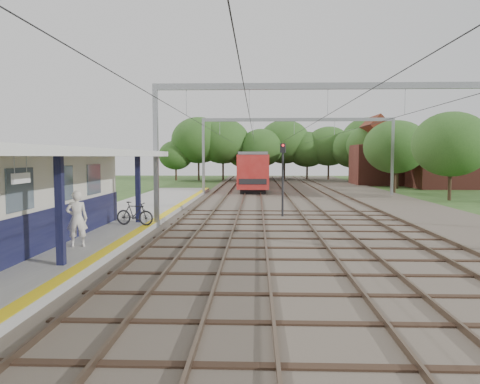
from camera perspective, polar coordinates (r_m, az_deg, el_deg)
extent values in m
plane|color=#2D4C1E|center=(8.21, 2.98, -21.20)|extent=(160.00, 160.00, 0.00)
cube|color=#473D33|center=(37.79, 8.35, -1.01)|extent=(18.00, 90.00, 0.10)
cube|color=gray|center=(22.89, -16.78, -4.30)|extent=(5.00, 52.00, 0.35)
cube|color=yellow|center=(22.24, -11.28, -3.98)|extent=(0.45, 52.00, 0.01)
cube|color=black|center=(16.27, -24.11, -4.84)|extent=(0.06, 18.00, 1.40)
cube|color=slate|center=(16.11, -24.24, 0.44)|extent=(0.05, 16.00, 1.30)
cube|color=black|center=(14.68, -21.09, -2.16)|extent=(0.22, 0.22, 3.20)
cube|color=black|center=(23.19, -12.33, 0.31)|extent=(0.22, 0.22, 3.20)
cube|color=white|center=(12.84, -25.14, 1.53)|extent=(0.06, 0.85, 0.26)
cube|color=brown|center=(37.78, -4.14, -0.79)|extent=(0.07, 88.00, 0.15)
cube|color=brown|center=(37.65, -1.97, -0.79)|extent=(0.07, 88.00, 0.15)
cube|color=brown|center=(37.57, 0.42, -0.80)|extent=(0.07, 88.00, 0.15)
cube|color=brown|center=(37.56, 2.60, -0.81)|extent=(0.07, 88.00, 0.15)
cube|color=brown|center=(37.65, 6.05, -0.82)|extent=(0.07, 88.00, 0.15)
cube|color=brown|center=(37.77, 8.23, -0.82)|extent=(0.07, 88.00, 0.15)
cube|color=brown|center=(38.07, 11.47, -0.82)|extent=(0.07, 88.00, 0.15)
cube|color=brown|center=(38.33, 13.59, -0.82)|extent=(0.07, 88.00, 0.15)
cube|color=gray|center=(22.93, -10.21, 4.17)|extent=(0.22, 0.22, 7.00)
cube|color=gray|center=(22.94, 11.44, 12.55)|extent=(17.00, 0.20, 0.30)
cube|color=gray|center=(42.68, -4.48, 4.27)|extent=(0.22, 0.22, 7.00)
cube|color=gray|center=(44.11, 18.09, 4.07)|extent=(0.22, 0.22, 7.00)
cube|color=gray|center=(42.69, 7.04, 8.75)|extent=(17.00, 0.20, 0.30)
cylinder|color=black|center=(37.61, -3.09, 7.32)|extent=(0.02, 88.00, 0.02)
cylinder|color=black|center=(37.46, 1.53, 7.33)|extent=(0.02, 88.00, 0.02)
cylinder|color=black|center=(37.60, 7.22, 7.29)|extent=(0.02, 88.00, 0.02)
cylinder|color=black|center=(38.09, 12.66, 7.18)|extent=(0.02, 88.00, 0.02)
cylinder|color=#382619|center=(69.14, -6.13, 2.57)|extent=(0.28, 0.28, 2.88)
ellipsoid|color=#234719|center=(69.13, -6.15, 5.48)|extent=(6.72, 6.72, 5.76)
cylinder|color=#382619|center=(70.55, -1.06, 2.48)|extent=(0.28, 0.28, 2.52)
ellipsoid|color=#234719|center=(70.52, -1.07, 4.98)|extent=(5.88, 5.88, 5.04)
cylinder|color=#382619|center=(67.47, 3.90, 2.69)|extent=(0.28, 0.28, 3.24)
ellipsoid|color=#234719|center=(67.47, 3.91, 6.06)|extent=(7.56, 7.56, 6.48)
cylinder|color=#382619|center=(69.91, 8.77, 2.49)|extent=(0.28, 0.28, 2.70)
ellipsoid|color=#234719|center=(69.89, 8.80, 5.19)|extent=(6.30, 6.30, 5.40)
cylinder|color=#382619|center=(47.76, 19.92, 1.34)|extent=(0.28, 0.28, 2.52)
ellipsoid|color=#234719|center=(47.71, 20.02, 5.03)|extent=(5.88, 5.88, 5.04)
cylinder|color=#382619|center=(63.28, 15.93, 2.26)|extent=(0.28, 0.28, 2.88)
ellipsoid|color=#234719|center=(63.26, 15.99, 5.45)|extent=(6.72, 6.72, 5.76)
cube|color=brown|center=(57.45, 23.69, 2.68)|extent=(7.00, 6.00, 4.50)
cube|color=#602718|center=(57.46, 23.79, 5.82)|extent=(4.99, 6.12, 4.99)
cube|color=brown|center=(61.56, 17.30, 3.17)|extent=(8.00, 6.00, 5.00)
cube|color=#602718|center=(61.60, 17.37, 6.33)|extent=(5.52, 6.12, 5.52)
imported|color=silver|center=(17.53, -19.26, -3.09)|extent=(0.84, 0.68, 1.99)
imported|color=black|center=(22.26, -12.72, -2.57)|extent=(1.91, 0.88, 1.11)
cube|color=black|center=(51.10, 1.66, 0.72)|extent=(2.34, 16.70, 0.44)
cube|color=#AA1C19|center=(51.01, 1.67, 2.76)|extent=(2.93, 18.16, 3.18)
cube|color=black|center=(51.01, 1.67, 3.13)|extent=(2.97, 16.70, 0.91)
cube|color=slate|center=(51.00, 1.67, 4.68)|extent=(2.69, 18.16, 0.28)
cube|color=black|center=(69.83, 1.78, 1.69)|extent=(2.34, 16.70, 0.44)
cube|color=#AA1C19|center=(69.77, 1.78, 3.18)|extent=(2.93, 18.16, 3.18)
cube|color=black|center=(69.76, 1.78, 3.45)|extent=(2.97, 16.70, 0.91)
cube|color=slate|center=(69.75, 1.78, 4.59)|extent=(2.69, 18.16, 0.28)
cylinder|color=black|center=(26.95, 5.23, 0.96)|extent=(0.15, 0.15, 3.92)
cube|color=black|center=(26.91, 5.26, 5.35)|extent=(0.33, 0.25, 0.54)
sphere|color=red|center=(26.81, 5.27, 5.67)|extent=(0.14, 0.14, 0.14)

